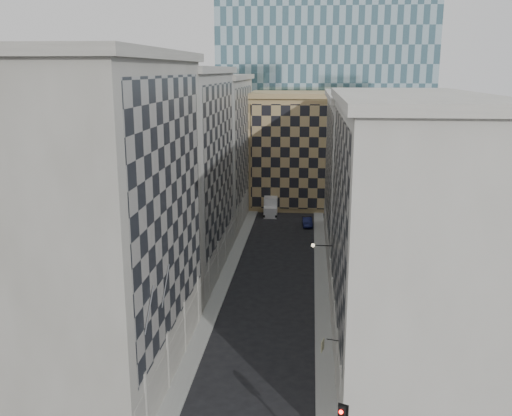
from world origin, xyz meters
The scene contains 14 objects.
sidewalk_west centered at (-5.25, 30.00, 0.07)m, with size 1.50×100.00×0.15m, color gray.
sidewalk_east centered at (5.25, 30.00, 0.07)m, with size 1.50×100.00×0.15m, color gray.
bldg_left_a centered at (-10.88, 11.00, 11.82)m, with size 10.80×22.80×23.70m.
bldg_left_b centered at (-10.88, 33.00, 11.32)m, with size 10.80×22.80×22.70m.
bldg_left_c centered at (-10.88, 55.00, 10.83)m, with size 10.80×22.80×21.70m.
bldg_right_a centered at (10.88, 15.00, 10.32)m, with size 10.80×26.80×20.70m.
bldg_right_b centered at (10.89, 42.00, 9.85)m, with size 10.80×28.80×19.70m.
tan_block centered at (2.00, 67.90, 9.44)m, with size 16.80×14.80×18.80m.
church_tower centered at (0.00, 82.00, 26.95)m, with size 7.20×7.20×51.50m.
flagpoles_left centered at (-5.90, 6.00, 8.00)m, with size 0.10×6.33×2.33m.
bracket_lamp centered at (4.38, 24.00, 6.20)m, with size 1.98×0.36×0.36m.
box_truck centered at (-2.34, 59.63, 1.23)m, with size 2.28×5.23×2.83m.
dark_car centered at (3.50, 53.26, 0.65)m, with size 1.37×3.93×1.30m, color #10153D.
shop_sign centered at (4.95, 8.52, 3.83)m, with size 1.26×0.77×0.86m.
Camera 1 is at (3.78, -27.81, 22.36)m, focal length 40.00 mm.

